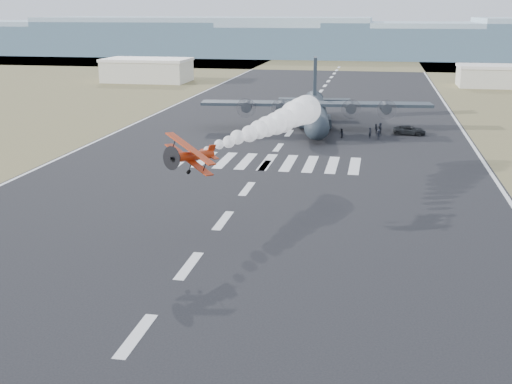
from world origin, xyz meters
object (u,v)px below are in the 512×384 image
(crew_c, at_px, (379,134))
(transport_aircraft, at_px, (315,111))
(aerobatic_biplane, at_px, (191,156))
(crew_e, at_px, (261,127))
(crew_g, at_px, (268,128))
(crew_a, at_px, (370,133))
(hangar_left, at_px, (147,70))
(crew_h, at_px, (341,133))
(crew_b, at_px, (376,129))
(hangar_right, at_px, (496,76))
(crew_d, at_px, (281,126))
(crew_f, at_px, (380,128))
(support_vehicle, at_px, (410,130))

(crew_c, bearing_deg, transport_aircraft, 117.12)
(aerobatic_biplane, xyz_separation_m, crew_e, (-3.34, 53.14, -6.89))
(transport_aircraft, distance_m, crew_g, 10.32)
(crew_a, height_order, crew_c, crew_a)
(hangar_left, xyz_separation_m, crew_c, (67.06, -75.70, -2.60))
(crew_e, xyz_separation_m, crew_h, (13.85, -2.24, -0.12))
(transport_aircraft, xyz_separation_m, crew_b, (10.76, -3.87, -2.19))
(hangar_right, height_order, transport_aircraft, transport_aircraft)
(crew_b, bearing_deg, crew_h, -47.55)
(hangar_left, height_order, aerobatic_biplane, aerobatic_biplane)
(transport_aircraft, bearing_deg, crew_d, -147.00)
(hangar_left, relative_size, aerobatic_biplane, 4.38)
(transport_aircraft, height_order, crew_f, transport_aircraft)
(transport_aircraft, relative_size, support_vehicle, 7.38)
(crew_a, relative_size, crew_b, 1.11)
(aerobatic_biplane, bearing_deg, crew_h, 93.16)
(support_vehicle, distance_m, crew_g, 23.94)
(crew_b, xyz_separation_m, crew_g, (-18.15, -3.03, 0.11))
(hangar_right, bearing_deg, aerobatic_biplane, -109.84)
(aerobatic_biplane, distance_m, crew_d, 55.96)
(crew_h, bearing_deg, crew_f, 115.27)
(support_vehicle, relative_size, crew_h, 3.40)
(hangar_right, height_order, support_vehicle, hangar_right)
(crew_d, bearing_deg, crew_c, -19.30)
(hangar_left, xyz_separation_m, aerobatic_biplane, (50.52, -126.56, 4.41))
(crew_e, distance_m, crew_g, 1.20)
(crew_b, bearing_deg, crew_c, 4.09)
(crew_c, height_order, crew_d, crew_d)
(crew_d, bearing_deg, crew_e, -146.03)
(aerobatic_biplane, height_order, crew_e, aerobatic_biplane)
(crew_h, bearing_deg, aerobatic_biplane, -28.05)
(hangar_left, height_order, crew_h, hangar_left)
(crew_d, bearing_deg, hangar_left, 121.55)
(crew_a, bearing_deg, crew_b, 7.12)
(aerobatic_biplane, distance_m, support_vehicle, 60.38)
(hangar_right, distance_m, crew_b, 81.69)
(aerobatic_biplane, bearing_deg, hangar_right, 84.99)
(aerobatic_biplane, distance_m, crew_f, 59.27)
(transport_aircraft, bearing_deg, hangar_right, 52.77)
(transport_aircraft, bearing_deg, crew_g, -143.62)
(aerobatic_biplane, xyz_separation_m, crew_h, (10.51, 50.89, -7.01))
(crew_c, distance_m, crew_d, 17.42)
(crew_e, bearing_deg, crew_a, 104.75)
(transport_aircraft, relative_size, crew_b, 25.09)
(support_vehicle, height_order, crew_d, crew_d)
(crew_b, bearing_deg, hangar_right, 155.69)
(crew_c, bearing_deg, crew_f, 64.33)
(crew_g, height_order, crew_h, crew_g)
(crew_a, xyz_separation_m, crew_h, (-4.64, -0.79, -0.08))
(aerobatic_biplane, relative_size, crew_g, 3.05)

